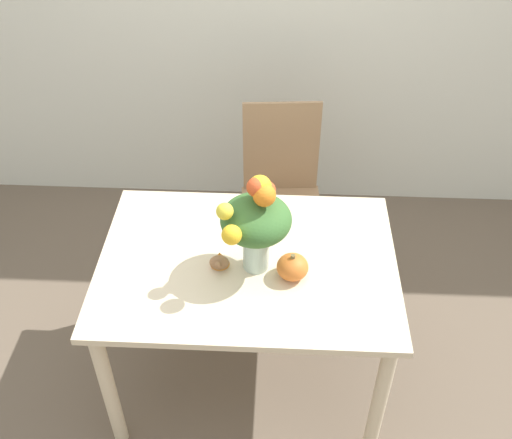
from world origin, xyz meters
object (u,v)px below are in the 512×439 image
at_px(pumpkin, 292,267).
at_px(flower_vase, 256,221).
at_px(turkey_figurine, 219,260).
at_px(dining_chair_near_window, 282,194).

bearing_deg(pumpkin, flower_vase, 161.75).
distance_m(turkey_figurine, dining_chair_near_window, 0.90).
xyz_separation_m(flower_vase, pumpkin, (0.15, -0.05, -0.19)).
height_order(turkey_figurine, dining_chair_near_window, dining_chair_near_window).
relative_size(flower_vase, turkey_figurine, 4.16).
bearing_deg(pumpkin, dining_chair_near_window, 93.16).
relative_size(turkey_figurine, dining_chair_near_window, 0.11).
xyz_separation_m(flower_vase, dining_chair_near_window, (0.10, 0.81, -0.50)).
bearing_deg(flower_vase, pumpkin, -18.25).
relative_size(flower_vase, dining_chair_near_window, 0.45).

